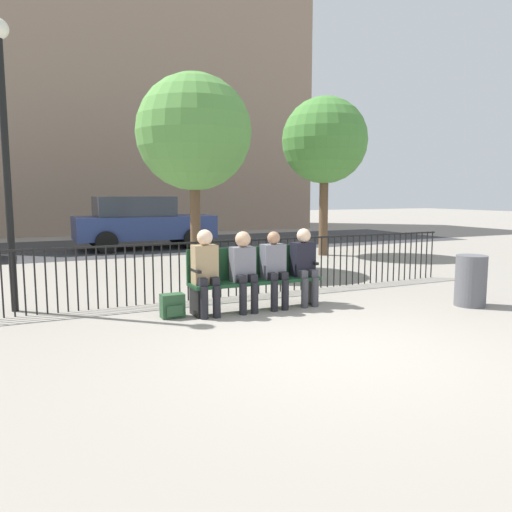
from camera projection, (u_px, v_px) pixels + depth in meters
name	position (u px, v px, depth m)	size (l,w,h in m)	color
ground_plane	(340.00, 350.00, 5.47)	(80.00, 80.00, 0.00)	gray
park_bench	(254.00, 275.00, 7.43)	(2.00, 0.45, 0.92)	#14381E
seated_person_0	(206.00, 268.00, 6.95)	(0.34, 0.39, 1.22)	black
seated_person_1	(244.00, 266.00, 7.20)	(0.34, 0.39, 1.17)	black
seated_person_2	(275.00, 266.00, 7.41)	(0.34, 0.39, 1.15)	black
seated_person_3	(304.00, 262.00, 7.63)	(0.34, 0.39, 1.18)	#3D3D42
backpack	(173.00, 306.00, 6.91)	(0.32, 0.23, 0.33)	#284C2D
fence_railing	(229.00, 263.00, 8.26)	(9.01, 0.03, 0.95)	black
tree_0	(325.00, 141.00, 13.56)	(2.33, 2.33, 4.32)	brown
tree_1	(194.00, 133.00, 10.80)	(2.51, 2.51, 4.28)	brown
lamp_post	(4.00, 125.00, 6.97)	(0.28, 0.28, 4.09)	black
street_surface	(127.00, 246.00, 16.24)	(24.00, 6.00, 0.01)	#333335
parked_car_0	(142.00, 222.00, 15.47)	(4.20, 1.94, 1.62)	navy
building_facade	(88.00, 73.00, 22.53)	(20.00, 6.00, 14.22)	gray
trash_bin	(471.00, 281.00, 7.61)	(0.46, 0.46, 0.78)	#56565B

